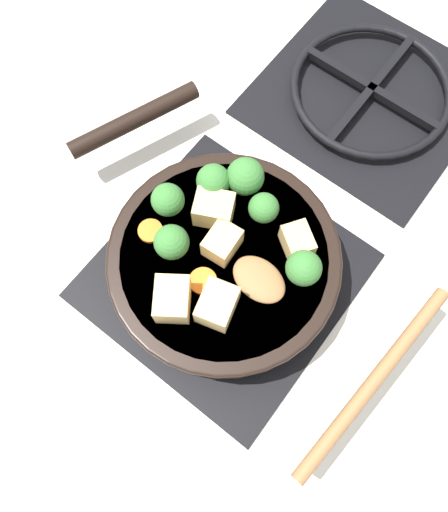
{
  "coord_description": "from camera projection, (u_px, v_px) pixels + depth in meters",
  "views": [
    {
      "loc": [
        0.12,
        -0.16,
        0.64
      ],
      "look_at": [
        0.0,
        0.0,
        0.08
      ],
      "focal_mm": 35.0,
      "sensor_mm": 36.0,
      "label": 1
    }
  ],
  "objects": [
    {
      "name": "broccoli_floret_north_edge",
      "position": [
        264.0,
        208.0,
        0.58
      ],
      "size": [
        0.04,
        0.04,
        0.04
      ],
      "color": "#709956",
      "rests_on": "skillet_pan"
    },
    {
      "name": "broccoli_floret_near_spoon",
      "position": [
        304.0,
        268.0,
        0.56
      ],
      "size": [
        0.04,
        0.04,
        0.05
      ],
      "color": "#709956",
      "rests_on": "skillet_pan"
    },
    {
      "name": "broccoli_floret_center_top",
      "position": [
        245.0,
        177.0,
        0.59
      ],
      "size": [
        0.05,
        0.05,
        0.05
      ],
      "color": "#709956",
      "rests_on": "skillet_pan"
    },
    {
      "name": "rear_burner_grate",
      "position": [
        370.0,
        92.0,
        0.75
      ],
      "size": [
        0.31,
        0.31,
        0.03
      ],
      "color": "black",
      "rests_on": "ground_plane"
    },
    {
      "name": "carrot_slice_near_center",
      "position": [
        150.0,
        231.0,
        0.6
      ],
      "size": [
        0.03,
        0.03,
        0.01
      ],
      "primitive_type": "cylinder",
      "color": "orange",
      "rests_on": "skillet_pan"
    },
    {
      "name": "tofu_cube_center_large",
      "position": [
        214.0,
        209.0,
        0.59
      ],
      "size": [
        0.06,
        0.05,
        0.04
      ],
      "primitive_type": "cube",
      "rotation": [
        0.0,
        0.0,
        0.45
      ],
      "color": "#DBB770",
      "rests_on": "skillet_pan"
    },
    {
      "name": "tofu_cube_back_piece",
      "position": [
        297.0,
        241.0,
        0.58
      ],
      "size": [
        0.05,
        0.05,
        0.03
      ],
      "primitive_type": "cube",
      "rotation": [
        0.0,
        0.0,
        5.69
      ],
      "color": "#DBB770",
      "rests_on": "skillet_pan"
    },
    {
      "name": "broccoli_floret_west_rim",
      "position": [
        172.0,
        242.0,
        0.57
      ],
      "size": [
        0.04,
        0.04,
        0.05
      ],
      "color": "#709956",
      "rests_on": "skillet_pan"
    },
    {
      "name": "wooden_spoon",
      "position": [
        325.0,
        339.0,
        0.55
      ],
      "size": [
        0.22,
        0.26,
        0.02
      ],
      "color": "olive",
      "rests_on": "skillet_pan"
    },
    {
      "name": "ground_plane",
      "position": [
        224.0,
        276.0,
        0.67
      ],
      "size": [
        2.4,
        2.4,
        0.0
      ],
      "primitive_type": "plane",
      "color": "silver"
    },
    {
      "name": "skillet_pan",
      "position": [
        223.0,
        260.0,
        0.61
      ],
      "size": [
        0.4,
        0.32,
        0.05
      ],
      "color": "black",
      "rests_on": "front_burner_grate"
    },
    {
      "name": "front_burner_grate",
      "position": [
        224.0,
        273.0,
        0.65
      ],
      "size": [
        0.31,
        0.31,
        0.03
      ],
      "color": "black",
      "rests_on": "ground_plane"
    },
    {
      "name": "tofu_cube_near_handle",
      "position": [
        222.0,
        243.0,
        0.58
      ],
      "size": [
        0.04,
        0.04,
        0.03
      ],
      "primitive_type": "cube",
      "rotation": [
        0.0,
        0.0,
        4.79
      ],
      "color": "#DBB770",
      "rests_on": "skillet_pan"
    },
    {
      "name": "broccoli_floret_east_rim",
      "position": [
        213.0,
        181.0,
        0.59
      ],
      "size": [
        0.04,
        0.04,
        0.05
      ],
      "color": "#709956",
      "rests_on": "skillet_pan"
    },
    {
      "name": "broccoli_floret_south_cluster",
      "position": [
        168.0,
        200.0,
        0.59
      ],
      "size": [
        0.04,
        0.04,
        0.05
      ],
      "color": "#709956",
      "rests_on": "skillet_pan"
    },
    {
      "name": "tofu_cube_west_chunk",
      "position": [
        173.0,
        299.0,
        0.55
      ],
      "size": [
        0.06,
        0.06,
        0.04
      ],
      "primitive_type": "cube",
      "rotation": [
        0.0,
        0.0,
        5.33
      ],
      "color": "#DBB770",
      "rests_on": "skillet_pan"
    },
    {
      "name": "tofu_cube_east_chunk",
      "position": [
        217.0,
        305.0,
        0.55
      ],
      "size": [
        0.05,
        0.06,
        0.04
      ],
      "primitive_type": "cube",
      "rotation": [
        0.0,
        0.0,
        1.84
      ],
      "color": "#DBB770",
      "rests_on": "skillet_pan"
    },
    {
      "name": "carrot_slice_orange_thin",
      "position": [
        205.0,
        282.0,
        0.58
      ],
      "size": [
        0.03,
        0.03,
        0.01
      ],
      "primitive_type": "cylinder",
      "color": "orange",
      "rests_on": "skillet_pan"
    }
  ]
}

